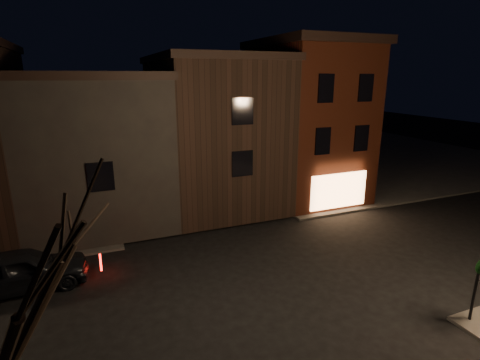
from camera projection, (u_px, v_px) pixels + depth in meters
name	position (u px, v px, depth m)	size (l,w,h in m)	color
ground	(259.00, 279.00, 15.87)	(120.00, 120.00, 0.00)	black
sidewalk_far_right	(347.00, 154.00, 40.97)	(30.00, 30.00, 0.12)	#2D2B28
corner_building	(307.00, 119.00, 25.77)	(6.50, 8.50, 10.50)	#43180C
row_building_a	(213.00, 131.00, 24.47)	(7.30, 10.30, 9.40)	black
row_building_b	(96.00, 146.00, 21.97)	(7.80, 10.30, 8.40)	black
parked_car_a	(22.00, 270.00, 14.92)	(1.99, 4.94, 1.68)	black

